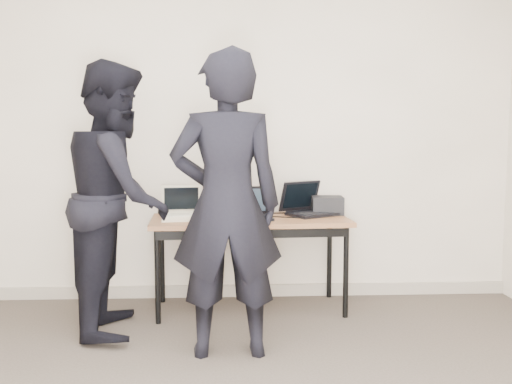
{
  "coord_description": "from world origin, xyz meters",
  "views": [
    {
      "loc": [
        -0.09,
        -2.44,
        1.38
      ],
      "look_at": [
        0.1,
        1.6,
        0.95
      ],
      "focal_mm": 40.0,
      "sensor_mm": 36.0,
      "label": 1
    }
  ],
  "objects": [
    {
      "name": "leather_satchel",
      "position": [
        -0.11,
        2.1,
        0.85
      ],
      "size": [
        0.37,
        0.2,
        0.25
      ],
      "rotation": [
        0.0,
        0.0,
        -0.06
      ],
      "color": "brown",
      "rests_on": "desk"
    },
    {
      "name": "desk",
      "position": [
        0.07,
        1.87,
        0.66
      ],
      "size": [
        1.53,
        0.73,
        0.72
      ],
      "rotation": [
        0.0,
        0.0,
        0.05
      ],
      "color": "brown",
      "rests_on": "ground"
    },
    {
      "name": "laptop_right",
      "position": [
        0.53,
        2.04,
        0.78
      ],
      "size": [
        0.48,
        0.48,
        0.26
      ],
      "rotation": [
        0.0,
        0.0,
        0.52
      ],
      "color": "black",
      "rests_on": "desk"
    },
    {
      "name": "laptop_beige",
      "position": [
        -0.45,
        1.88,
        0.77
      ],
      "size": [
        0.34,
        0.33,
        0.25
      ],
      "rotation": [
        0.0,
        0.0,
        0.11
      ],
      "color": "beige",
      "rests_on": "desk"
    },
    {
      "name": "person_typist",
      "position": [
        -0.11,
        1.0,
        0.94
      ],
      "size": [
        0.71,
        0.48,
        1.87
      ],
      "primitive_type": "imported",
      "rotation": [
        0.0,
        0.0,
        3.2
      ],
      "color": "black",
      "rests_on": "ground"
    },
    {
      "name": "baseboard",
      "position": [
        0.0,
        2.23,
        0.05
      ],
      "size": [
        4.5,
        0.03,
        0.1
      ],
      "primitive_type": "cube",
      "color": "#A09585",
      "rests_on": "ground"
    },
    {
      "name": "laptop_center",
      "position": [
        0.07,
        1.86,
        0.77
      ],
      "size": [
        0.34,
        0.33,
        0.24
      ],
      "rotation": [
        0.0,
        0.0,
        0.1
      ],
      "color": "black",
      "rests_on": "desk"
    },
    {
      "name": "tissue",
      "position": [
        -0.08,
        2.11,
        1.0
      ],
      "size": [
        0.14,
        0.11,
        0.08
      ],
      "primitive_type": "ellipsoid",
      "rotation": [
        0.0,
        0.0,
        0.05
      ],
      "color": "white",
      "rests_on": "leather_satchel"
    },
    {
      "name": "person_observer",
      "position": [
        -0.86,
        1.51,
        0.93
      ],
      "size": [
        0.76,
        0.95,
        1.85
      ],
      "primitive_type": "imported",
      "rotation": [
        0.0,
        0.0,
        1.64
      ],
      "color": "black",
      "rests_on": "ground"
    },
    {
      "name": "power_brick",
      "position": [
        -0.15,
        1.71,
        0.74
      ],
      "size": [
        0.08,
        0.05,
        0.03
      ],
      "primitive_type": "cube",
      "rotation": [
        0.0,
        0.0,
        -0.06
      ],
      "color": "black",
      "rests_on": "desk"
    },
    {
      "name": "room",
      "position": [
        0.0,
        0.0,
        1.35
      ],
      "size": [
        4.6,
        4.6,
        2.8
      ],
      "color": "#453C35",
      "rests_on": "ground"
    },
    {
      "name": "cables",
      "position": [
        0.11,
        1.88,
        0.72
      ],
      "size": [
        1.15,
        0.44,
        0.01
      ],
      "rotation": [
        0.0,
        0.0,
        0.04
      ],
      "color": "black",
      "rests_on": "desk"
    },
    {
      "name": "equipment_box",
      "position": [
        0.7,
        2.07,
        0.79
      ],
      "size": [
        0.26,
        0.22,
        0.14
      ],
      "primitive_type": "cube",
      "rotation": [
        0.0,
        0.0,
        -0.05
      ],
      "color": "black",
      "rests_on": "desk"
    }
  ]
}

